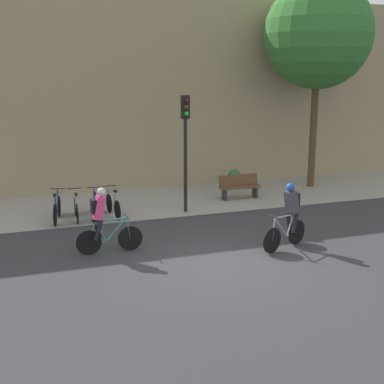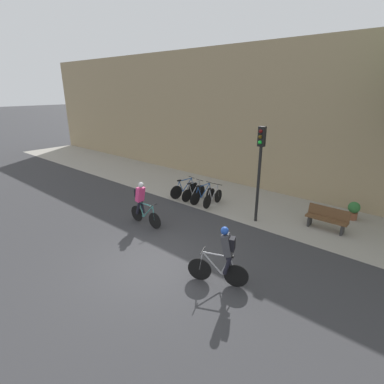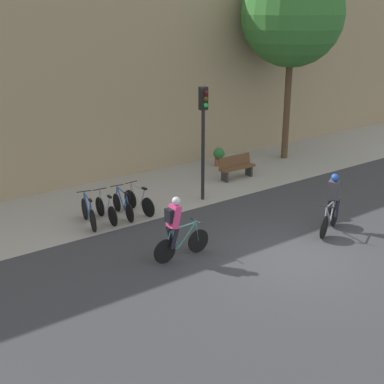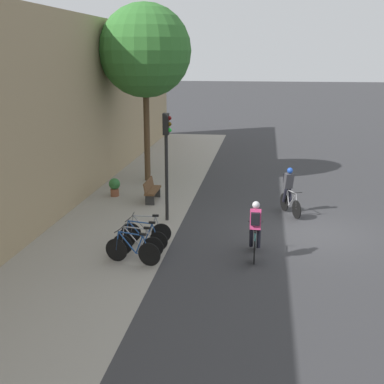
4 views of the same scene
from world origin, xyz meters
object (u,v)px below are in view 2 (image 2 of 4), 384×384
traffic_light_pole (260,158)px  bench (327,218)px  parked_bike_0 (185,189)px  parked_bike_2 (203,195)px  parked_bike_3 (213,198)px  potted_plant (354,210)px  cyclist_pink (142,202)px  cyclist_grey (224,255)px  parked_bike_1 (194,192)px

traffic_light_pole → bench: traffic_light_pole is taller
parked_bike_0 → parked_bike_2: size_ratio=1.03×
bench → parked_bike_3: bearing=-170.0°
potted_plant → parked_bike_0: bearing=-160.3°
cyclist_pink → parked_bike_0: size_ratio=1.03×
bench → potted_plant: size_ratio=2.00×
cyclist_grey → parked_bike_3: size_ratio=1.10×
parked_bike_2 → traffic_light_pole: size_ratio=0.42×
cyclist_pink → traffic_light_pole: size_ratio=0.45×
cyclist_pink → cyclist_grey: (4.86, -1.16, 0.00)m
parked_bike_0 → cyclist_pink: bearing=-76.4°
cyclist_pink → parked_bike_1: 3.55m
potted_plant → cyclist_grey: bearing=-102.1°
traffic_light_pole → potted_plant: 4.73m
parked_bike_3 → traffic_light_pole: traffic_light_pole is taller
parked_bike_2 → parked_bike_3: (0.60, 0.00, 0.01)m
parked_bike_2 → cyclist_grey: bearing=-45.9°
parked_bike_1 → parked_bike_2: size_ratio=0.97×
cyclist_pink → potted_plant: (6.41, 6.10, -0.51)m
parked_bike_2 → parked_bike_3: 0.60m
cyclist_grey → parked_bike_1: (-5.11, 4.66, -0.56)m
parked_bike_1 → parked_bike_3: (1.20, 0.00, 0.00)m
cyclist_pink → traffic_light_pole: bearing=43.9°
parked_bike_1 → cyclist_grey: bearing=-42.4°
cyclist_grey → traffic_light_pole: traffic_light_pole is taller
parked_bike_3 → potted_plant: parked_bike_3 is taller
parked_bike_0 → bench: 6.78m
parked_bike_3 → potted_plant: bearing=25.5°
parked_bike_0 → traffic_light_pole: 4.82m
traffic_light_pole → cyclist_grey: bearing=-71.6°
parked_bike_2 → bench: (5.53, 0.87, 0.08)m
cyclist_grey → parked_bike_2: bearing=134.1°
parked_bike_1 → traffic_light_pole: size_ratio=0.41×
cyclist_grey → parked_bike_3: (-3.91, 4.66, -0.56)m
parked_bike_0 → potted_plant: size_ratio=2.20×
cyclist_grey → parked_bike_2: cyclist_grey is taller
cyclist_grey → potted_plant: 7.44m
cyclist_pink → parked_bike_1: bearing=94.0°
bench → potted_plant: bench is taller
bench → potted_plant: bearing=72.8°
traffic_light_pole → bench: bearing=24.1°
parked_bike_2 → potted_plant: 6.60m
parked_bike_0 → parked_bike_1: (0.60, -0.00, -0.02)m
potted_plant → parked_bike_2: bearing=-156.8°
parked_bike_0 → parked_bike_1: bearing=-0.0°
parked_bike_1 → potted_plant: 7.15m
parked_bike_0 → potted_plant: parked_bike_0 is taller
parked_bike_3 → traffic_light_pole: size_ratio=0.41×
parked_bike_0 → bench: bearing=7.4°
parked_bike_0 → cyclist_grey: bearing=-39.2°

